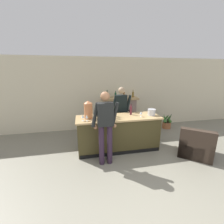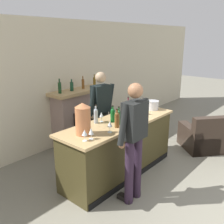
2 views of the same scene
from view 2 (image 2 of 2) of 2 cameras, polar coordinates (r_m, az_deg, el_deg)
The scene contains 19 objects.
wall_back_panel at distance 5.56m, azimuth -12.47°, elevation 5.99°, with size 12.00×0.07×2.75m.
bar_counter at distance 4.48m, azimuth 1.76°, elevation -8.04°, with size 2.36×0.77×0.99m.
fireplace_stone at distance 5.76m, azimuth -7.63°, elevation -0.92°, with size 1.36×0.52×1.56m.
armchair_black at distance 5.82m, azimuth 20.24°, elevation -5.63°, with size 1.14×1.14×0.82m.
potted_plant_corner at distance 7.02m, azimuth 5.89°, elevation -0.92°, with size 0.37×0.35×0.64m.
person_customer at distance 3.57m, azimuth 5.02°, elevation -6.04°, with size 0.66×0.30×1.79m.
person_bartender at distance 4.92m, azimuth -2.47°, elevation 0.13°, with size 0.65×0.34×1.75m.
copper_dispenser at distance 3.66m, azimuth -6.68°, elevation -1.53°, with size 0.23×0.27×0.48m.
ice_bucket_steel at distance 5.00m, azimuth 9.35°, elevation 1.55°, with size 0.23×0.23×0.18m.
wine_bottle_cabernet_heavy at distance 4.64m, azimuth 3.71°, elevation 1.24°, with size 0.07×0.07×0.33m.
wine_bottle_chardonnay_pale at distance 4.20m, azimuth 0.17°, elevation -0.59°, with size 0.08×0.08×0.29m.
wine_bottle_riesling_slim at distance 4.07m, azimuth 1.56°, elevation -1.07°, with size 0.07×0.07×0.31m.
wine_bottle_port_short at distance 3.95m, azimuth 1.15°, elevation -1.63°, with size 0.08×0.08×0.31m.
wine_bottle_rose_blush at distance 4.15m, azimuth -3.71°, elevation -0.70°, with size 0.07×0.07×0.32m.
wine_glass_by_dispenser at distance 4.66m, azimuth 7.84°, elevation 0.77°, with size 0.08×0.08×0.16m.
wine_glass_front_left at distance 3.74m, azimuth -0.49°, elevation -2.89°, with size 0.07×0.07×0.18m.
wine_glass_near_bucket at distance 3.46m, azimuth -6.30°, elevation -4.80°, with size 0.08×0.08×0.16m.
wine_glass_back_row at distance 4.22m, azimuth -2.42°, elevation -0.71°, with size 0.07×0.07×0.17m.
wine_glass_front_right at distance 3.52m, azimuth -4.80°, elevation -4.48°, with size 0.07×0.07×0.17m.
Camera 2 is at (-3.26, -0.34, 2.38)m, focal length 40.00 mm.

